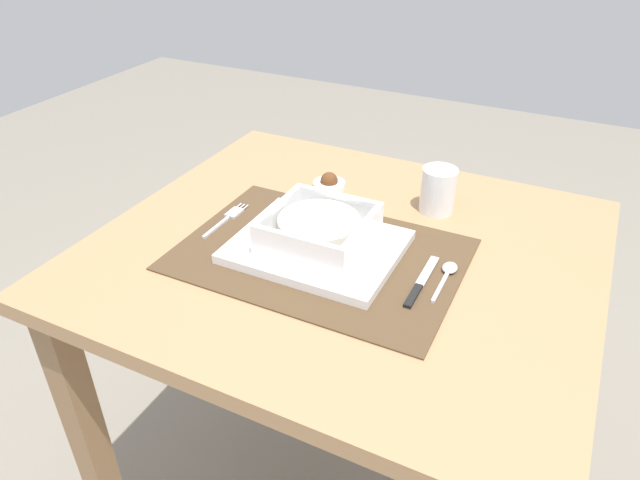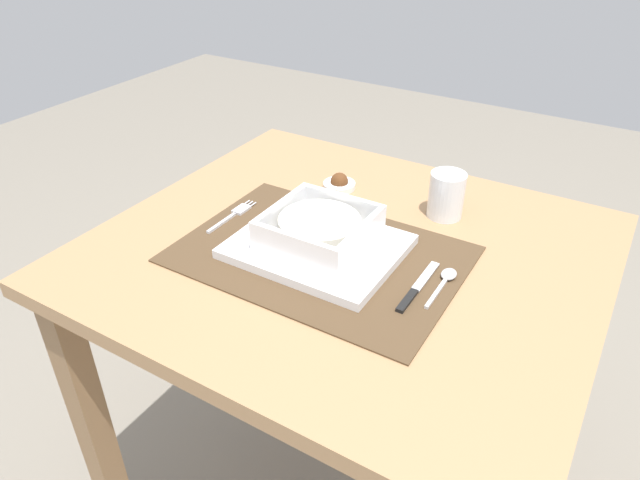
# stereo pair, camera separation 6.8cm
# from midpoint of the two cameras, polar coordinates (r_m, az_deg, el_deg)

# --- Properties ---
(dining_table) EXTENTS (0.85, 0.75, 0.75)m
(dining_table) POSITION_cam_midpoint_polar(r_m,az_deg,el_deg) (1.07, 0.51, -5.77)
(dining_table) COLOR #A37A51
(dining_table) RESTS_ON ground
(placemat) EXTENTS (0.47, 0.33, 0.00)m
(placemat) POSITION_cam_midpoint_polar(r_m,az_deg,el_deg) (0.98, -2.00, -1.45)
(placemat) COLOR #4C3823
(placemat) RESTS_ON dining_table
(serving_plate) EXTENTS (0.28, 0.22, 0.02)m
(serving_plate) POSITION_cam_midpoint_polar(r_m,az_deg,el_deg) (0.98, -2.30, -0.69)
(serving_plate) COLOR white
(serving_plate) RESTS_ON placemat
(porridge_bowl) EXTENTS (0.17, 0.17, 0.06)m
(porridge_bowl) POSITION_cam_midpoint_polar(r_m,az_deg,el_deg) (0.96, -2.14, 0.91)
(porridge_bowl) COLOR white
(porridge_bowl) RESTS_ON serving_plate
(fork) EXTENTS (0.02, 0.13, 0.00)m
(fork) POSITION_cam_midpoint_polar(r_m,az_deg,el_deg) (1.09, -10.80, 2.16)
(fork) COLOR silver
(fork) RESTS_ON placemat
(spoon) EXTENTS (0.02, 0.11, 0.01)m
(spoon) POSITION_cam_midpoint_polar(r_m,az_deg,el_deg) (0.94, 10.52, -3.08)
(spoon) COLOR silver
(spoon) RESTS_ON placemat
(butter_knife) EXTENTS (0.01, 0.14, 0.01)m
(butter_knife) POSITION_cam_midpoint_polar(r_m,az_deg,el_deg) (0.91, 7.72, -4.37)
(butter_knife) COLOR black
(butter_knife) RESTS_ON placemat
(drinking_glass) EXTENTS (0.07, 0.07, 0.09)m
(drinking_glass) POSITION_cam_midpoint_polar(r_m,az_deg,el_deg) (1.11, 9.81, 4.61)
(drinking_glass) COLOR white
(drinking_glass) RESTS_ON dining_table
(condiment_saucer) EXTENTS (0.07, 0.07, 0.04)m
(condiment_saucer) POSITION_cam_midpoint_polar(r_m,az_deg,el_deg) (1.19, -0.75, 5.62)
(condiment_saucer) COLOR white
(condiment_saucer) RESTS_ON dining_table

